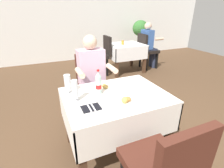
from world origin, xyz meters
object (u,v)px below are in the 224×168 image
at_px(beer_glass_middle, 68,84).
at_px(background_dining_table, 125,51).
at_px(main_dining_table, 116,109).
at_px(background_patron, 148,43).
at_px(chair_far_diner_seat, 93,83).
at_px(background_chair_left, 102,53).
at_px(background_chair_right, 146,49).
at_px(cola_bottle_primary, 99,84).
at_px(plate_far_diner, 107,87).
at_px(seated_diner_far, 93,76).
at_px(potted_plant_corner, 140,33).
at_px(beer_glass_left, 75,91).
at_px(chair_near_camera_side, 163,166).
at_px(plate_near_camera, 123,101).
at_px(background_table_tumbler, 123,42).
at_px(napkin_cutlery_set, 91,108).

relative_size(beer_glass_middle, background_dining_table, 0.23).
distance_m(main_dining_table, background_patron, 3.30).
xyz_separation_m(chair_far_diner_seat, background_patron, (2.15, 1.70, 0.16)).
xyz_separation_m(chair_far_diner_seat, background_chair_left, (0.76, 1.70, 0.00)).
height_order(background_chair_left, background_chair_right, same).
xyz_separation_m(chair_far_diner_seat, cola_bottle_primary, (-0.16, -0.73, 0.30)).
relative_size(plate_far_diner, background_dining_table, 0.24).
bearing_deg(seated_diner_far, potted_plant_corner, 48.56).
bearing_deg(cola_bottle_primary, background_dining_table, 56.76).
relative_size(beer_glass_left, background_dining_table, 0.24).
bearing_deg(chair_near_camera_side, background_patron, 56.99).
height_order(chair_far_diner_seat, cola_bottle_primary, cola_bottle_primary).
xyz_separation_m(seated_diner_far, background_patron, (2.18, 1.81, 0.00)).
height_order(seated_diner_far, plate_near_camera, seated_diner_far).
relative_size(background_chair_right, background_patron, 0.77).
xyz_separation_m(main_dining_table, chair_far_diner_seat, (-0.00, 0.80, -0.01)).
bearing_deg(background_dining_table, chair_near_camera_side, -113.39).
height_order(chair_far_diner_seat, plate_near_camera, chair_far_diner_seat).
bearing_deg(background_chair_left, background_chair_right, 0.00).
height_order(seated_diner_far, background_table_tumbler, seated_diner_far).
xyz_separation_m(seated_diner_far, cola_bottle_primary, (-0.13, -0.62, 0.15)).
xyz_separation_m(napkin_cutlery_set, background_chair_left, (1.08, 2.66, -0.19)).
distance_m(main_dining_table, chair_near_camera_side, 0.80).
bearing_deg(cola_bottle_primary, chair_far_diner_seat, 77.42).
bearing_deg(background_chair_right, plate_far_diner, -132.55).
xyz_separation_m(background_chair_left, background_table_tumbler, (0.57, -0.04, 0.24)).
relative_size(chair_near_camera_side, seated_diner_far, 0.77).
distance_m(plate_near_camera, background_table_tumbler, 2.97).
bearing_deg(background_table_tumbler, plate_far_diner, -120.70).
bearing_deg(cola_bottle_primary, background_patron, 46.44).
xyz_separation_m(chair_far_diner_seat, background_table_tumbler, (1.33, 1.66, 0.24)).
bearing_deg(cola_bottle_primary, beer_glass_left, -170.21).
bearing_deg(beer_glass_left, plate_far_diner, 22.63).
bearing_deg(background_chair_right, background_dining_table, -180.00).
bearing_deg(background_table_tumbler, background_patron, 2.55).
xyz_separation_m(plate_near_camera, background_chair_right, (2.11, 2.69, -0.20)).
bearing_deg(background_chair_right, seated_diner_far, -139.70).
relative_size(plate_far_diner, background_patron, 0.18).
distance_m(main_dining_table, potted_plant_corner, 4.54).
xyz_separation_m(beer_glass_middle, background_chair_left, (1.21, 2.27, -0.29)).
height_order(beer_glass_middle, background_chair_right, background_chair_right).
height_order(chair_near_camera_side, potted_plant_corner, potted_plant_corner).
distance_m(chair_near_camera_side, napkin_cutlery_set, 0.74).
xyz_separation_m(chair_far_diner_seat, napkin_cutlery_set, (-0.32, -0.96, 0.19)).
distance_m(cola_bottle_primary, napkin_cutlery_set, 0.30).
xyz_separation_m(beer_glass_left, background_table_tumbler, (1.74, 2.43, -0.05)).
relative_size(chair_far_diner_seat, chair_near_camera_side, 1.00).
xyz_separation_m(plate_far_diner, beer_glass_left, (-0.40, -0.16, 0.10)).
distance_m(cola_bottle_primary, background_chair_right, 3.33).
relative_size(background_dining_table, background_patron, 0.73).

